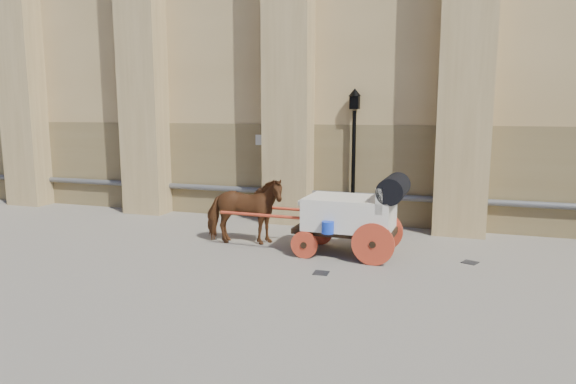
% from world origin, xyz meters
% --- Properties ---
extents(ground, '(90.00, 90.00, 0.00)m').
position_xyz_m(ground, '(0.00, 0.00, 0.00)').
color(ground, gray).
rests_on(ground, ground).
extents(horse, '(2.21, 1.33, 1.75)m').
position_xyz_m(horse, '(-1.26, 0.74, 0.87)').
color(horse, brown).
rests_on(horse, ground).
extents(carriage, '(4.52, 1.62, 1.96)m').
position_xyz_m(carriage, '(1.65, 0.61, 1.06)').
color(carriage, black).
rests_on(carriage, ground).
extents(street_lamp, '(0.38, 0.38, 4.05)m').
position_xyz_m(street_lamp, '(0.96, 3.80, 2.17)').
color(street_lamp, black).
rests_on(street_lamp, ground).
extents(drain_grate_near, '(0.33, 0.33, 0.01)m').
position_xyz_m(drain_grate_near, '(1.23, -0.98, 0.01)').
color(drain_grate_near, black).
rests_on(drain_grate_near, ground).
extents(drain_grate_far, '(0.42, 0.42, 0.01)m').
position_xyz_m(drain_grate_far, '(4.26, 0.82, 0.01)').
color(drain_grate_far, black).
rests_on(drain_grate_far, ground).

